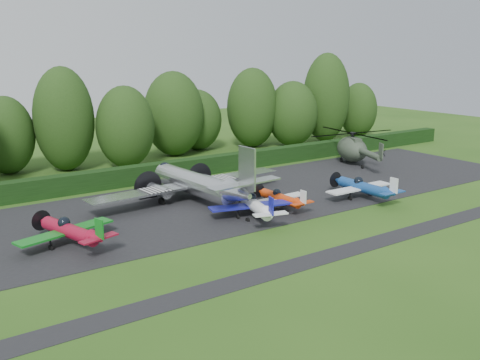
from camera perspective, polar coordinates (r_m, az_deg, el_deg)
ground at (r=44.32m, az=6.51°, el=-4.97°), size 160.00×160.00×0.00m
apron at (r=51.93m, az=-0.70°, el=-2.07°), size 70.00×18.00×0.01m
taxiway_verge at (r=40.26m, az=12.13°, el=-7.16°), size 70.00×2.00×0.00m
hedgerow at (r=61.10m, az=-6.43°, el=0.27°), size 90.00×1.60×2.00m
transport_plane at (r=50.56m, az=-4.68°, el=-0.38°), size 20.70×15.87×6.63m
light_plane_red at (r=41.38m, az=-17.74°, el=-5.15°), size 7.62×8.01×2.93m
light_plane_white at (r=45.81m, az=1.52°, el=-2.67°), size 7.56×7.95×2.91m
light_plane_orange at (r=48.87m, az=4.31°, el=-1.92°), size 6.18×6.50×2.38m
light_plane_blue at (r=53.04m, az=12.98°, el=-0.74°), size 7.53×7.92×2.89m
helicopter at (r=69.21m, az=11.91°, el=3.47°), size 12.45×14.57×4.01m
sign_board at (r=75.38m, az=12.25°, el=3.48°), size 2.92×0.11×1.64m
tree_0 at (r=66.60m, az=-12.14°, el=5.54°), size 7.05×7.05×10.01m
tree_1 at (r=90.79m, az=12.50°, el=7.29°), size 6.12×6.12×8.91m
tree_2 at (r=80.41m, az=5.62°, el=7.03°), size 7.43×7.43×9.68m
tree_3 at (r=67.27m, az=-23.70°, el=4.37°), size 6.39×6.39×9.09m
tree_4 at (r=73.11m, az=-7.09°, el=7.01°), size 8.07×8.07×11.41m
tree_5 at (r=79.29m, az=1.32°, el=7.70°), size 7.50×7.50×11.62m
tree_7 at (r=66.62m, az=-18.27°, el=6.17°), size 7.02×7.02×12.33m
tree_8 at (r=85.01m, az=9.18°, el=8.65°), size 7.21×7.21×13.72m
tree_9 at (r=77.15m, az=-4.63°, el=6.40°), size 7.12×7.12×8.69m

